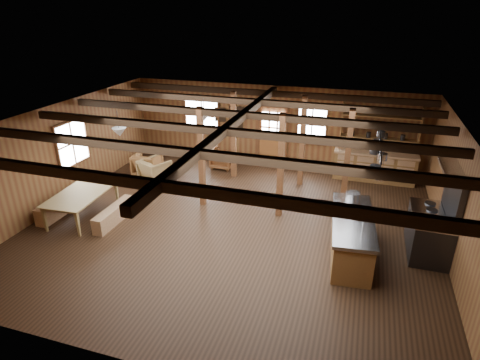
{
  "coord_description": "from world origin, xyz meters",
  "views": [
    {
      "loc": [
        2.86,
        -8.45,
        5.2
      ],
      "look_at": [
        0.09,
        0.41,
        1.15
      ],
      "focal_mm": 30.0,
      "sensor_mm": 36.0,
      "label": 1
    }
  ],
  "objects_px": {
    "kitchen_island": "(351,236)",
    "armchair_a": "(147,164)",
    "armchair_b": "(223,158)",
    "commercial_range": "(432,227)",
    "armchair_c": "(155,171)",
    "dining_table": "(84,205)"
  },
  "relations": [
    {
      "from": "dining_table",
      "to": "armchair_a",
      "type": "bearing_deg",
      "value": -6.1
    },
    {
      "from": "dining_table",
      "to": "armchair_b",
      "type": "height_order",
      "value": "dining_table"
    },
    {
      "from": "dining_table",
      "to": "armchair_b",
      "type": "xyz_separation_m",
      "value": [
        2.31,
        4.46,
        -0.01
      ]
    },
    {
      "from": "dining_table",
      "to": "armchair_b",
      "type": "relative_size",
      "value": 2.69
    },
    {
      "from": "kitchen_island",
      "to": "armchair_a",
      "type": "distance_m",
      "value": 7.24
    },
    {
      "from": "armchair_b",
      "to": "armchair_a",
      "type": "bearing_deg",
      "value": 35.74
    },
    {
      "from": "armchair_a",
      "to": "commercial_range",
      "type": "bearing_deg",
      "value": 161.88
    },
    {
      "from": "armchair_b",
      "to": "armchair_c",
      "type": "distance_m",
      "value": 2.45
    },
    {
      "from": "armchair_b",
      "to": "armchair_c",
      "type": "height_order",
      "value": "armchair_c"
    },
    {
      "from": "dining_table",
      "to": "armchair_c",
      "type": "distance_m",
      "value": 2.72
    },
    {
      "from": "armchair_b",
      "to": "armchair_c",
      "type": "xyz_separation_m",
      "value": [
        -1.65,
        -1.81,
        0.04
      ]
    },
    {
      "from": "commercial_range",
      "to": "armchair_a",
      "type": "relative_size",
      "value": 2.45
    },
    {
      "from": "dining_table",
      "to": "armchair_c",
      "type": "relative_size",
      "value": 2.44
    },
    {
      "from": "commercial_range",
      "to": "armchair_c",
      "type": "distance_m",
      "value": 8.08
    },
    {
      "from": "commercial_range",
      "to": "armchair_c",
      "type": "bearing_deg",
      "value": 167.79
    },
    {
      "from": "commercial_range",
      "to": "armchair_b",
      "type": "relative_size",
      "value": 2.7
    },
    {
      "from": "commercial_range",
      "to": "armchair_c",
      "type": "height_order",
      "value": "commercial_range"
    },
    {
      "from": "armchair_a",
      "to": "armchair_c",
      "type": "bearing_deg",
      "value": 136.11
    },
    {
      "from": "armchair_a",
      "to": "armchair_b",
      "type": "distance_m",
      "value": 2.57
    },
    {
      "from": "commercial_range",
      "to": "armchair_a",
      "type": "xyz_separation_m",
      "value": [
        -8.4,
        2.14,
        -0.27
      ]
    },
    {
      "from": "armchair_b",
      "to": "commercial_range",
      "type": "bearing_deg",
      "value": 153.68
    },
    {
      "from": "dining_table",
      "to": "armchair_b",
      "type": "distance_m",
      "value": 5.02
    }
  ]
}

